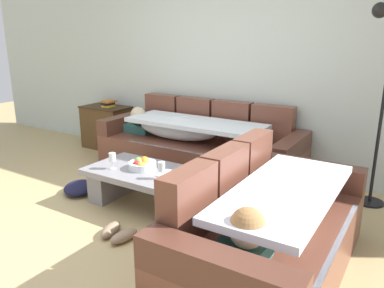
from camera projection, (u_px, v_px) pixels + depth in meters
The scene contains 14 objects.
ground_plane at pixel (109, 226), 3.42m from camera, with size 14.00×14.00×0.00m, color tan.
back_wall at pixel (222, 61), 4.80m from camera, with size 9.00×0.10×2.70m, color #B9C6BC.
couch_along_wall at pixel (196, 147), 4.69m from camera, with size 2.50×0.92×0.88m.
couch_near_window at pixel (269, 232), 2.64m from camera, with size 0.92×1.86×0.88m.
coffee_table at pixel (147, 184), 3.77m from camera, with size 1.20×0.68×0.38m.
fruit_bowl at pixel (142, 165), 3.76m from camera, with size 0.28×0.28×0.10m.
wine_glass_near_left at pixel (112, 158), 3.74m from camera, with size 0.07×0.07×0.17m.
wine_glass_near_right at pixel (161, 167), 3.47m from camera, with size 0.07×0.07×0.17m.
open_magazine at pixel (174, 175), 3.59m from camera, with size 0.28×0.21×0.01m, color white.
side_cabinet at pixel (107, 127), 5.76m from camera, with size 0.72×0.44×0.64m.
book_stack_on_cabinet at pixel (108, 104), 5.62m from camera, with size 0.17×0.21×0.09m.
floor_lamp at pixel (377, 95), 3.58m from camera, with size 0.33×0.31×1.95m.
pair_of_shoes at pixel (117, 233), 3.21m from camera, with size 0.35×0.31×0.09m.
crumpled_garment at pixel (79, 188), 4.13m from camera, with size 0.40×0.32×0.12m, color #191933.
Camera 1 is at (2.28, -2.21, 1.65)m, focal length 35.30 mm.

